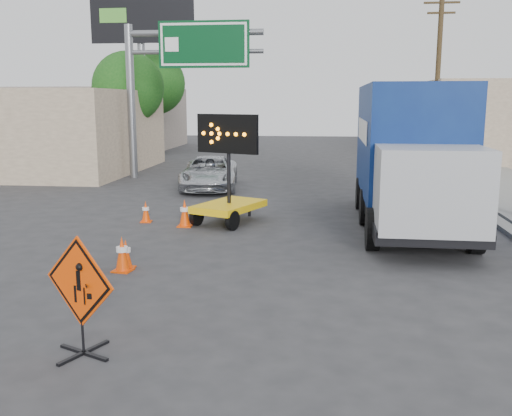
% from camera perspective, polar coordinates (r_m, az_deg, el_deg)
% --- Properties ---
extents(ground, '(100.00, 100.00, 0.00)m').
position_cam_1_polar(ground, '(8.37, -8.93, -14.20)').
color(ground, '#2D2D30').
rests_on(ground, ground).
extents(curb_right, '(0.40, 60.00, 0.12)m').
position_cam_1_polar(curb_right, '(23.13, 19.27, 1.54)').
color(curb_right, gray).
rests_on(curb_right, ground).
extents(storefront_left_near, '(14.00, 10.00, 4.00)m').
position_cam_1_polar(storefront_left_near, '(31.74, -24.08, 7.07)').
color(storefront_left_near, '#CCB593').
rests_on(storefront_left_near, ground).
extents(storefront_left_far, '(12.00, 10.00, 4.40)m').
position_cam_1_polar(storefront_left_far, '(44.72, -16.05, 8.63)').
color(storefront_left_far, '#A59589').
rests_on(storefront_left_far, ground).
extents(building_right_far, '(10.00, 14.00, 4.60)m').
position_cam_1_polar(building_right_far, '(38.87, 23.14, 8.09)').
color(building_right_far, '#CCB593').
rests_on(building_right_far, ground).
extents(highway_gantry, '(6.18, 0.38, 6.90)m').
position_cam_1_polar(highway_gantry, '(26.13, -8.13, 14.04)').
color(highway_gantry, slate).
rests_on(highway_gantry, ground).
extents(billboard, '(6.10, 0.54, 9.85)m').
position_cam_1_polar(billboard, '(34.99, -11.29, 16.83)').
color(billboard, slate).
rests_on(billboard, ground).
extents(utility_pole_far, '(1.80, 0.26, 9.00)m').
position_cam_1_polar(utility_pole_far, '(31.87, 17.70, 12.34)').
color(utility_pole_far, '#46351E').
rests_on(utility_pole_far, ground).
extents(tree_left_near, '(3.71, 3.71, 6.03)m').
position_cam_1_polar(tree_left_near, '(31.00, -12.67, 11.67)').
color(tree_left_near, '#46351E').
rests_on(tree_left_near, ground).
extents(tree_left_far, '(4.10, 4.10, 6.66)m').
position_cam_1_polar(tree_left_far, '(38.93, -10.18, 12.15)').
color(tree_left_far, '#46351E').
rests_on(tree_left_far, ground).
extents(construction_sign, '(1.18, 0.85, 1.71)m').
position_cam_1_polar(construction_sign, '(8.29, -17.17, -8.11)').
color(construction_sign, black).
rests_on(construction_sign, ground).
extents(arrow_board, '(2.08, 2.54, 3.13)m').
position_cam_1_polar(arrow_board, '(16.47, -2.71, 0.87)').
color(arrow_board, yellow).
rests_on(arrow_board, ground).
extents(pickup_truck, '(2.70, 4.86, 1.29)m').
position_cam_1_polar(pickup_truck, '(23.00, -4.68, 3.53)').
color(pickup_truck, silver).
rests_on(pickup_truck, ground).
extents(box_truck, '(2.74, 8.32, 3.94)m').
position_cam_1_polar(box_truck, '(16.47, 15.14, 4.35)').
color(box_truck, black).
rests_on(box_truck, ground).
extents(cone_a, '(0.43, 0.43, 0.74)m').
position_cam_1_polar(cone_a, '(12.19, -13.23, -4.48)').
color(cone_a, '#F14205').
rests_on(cone_a, ground).
extents(cone_b, '(0.35, 0.35, 0.63)m').
position_cam_1_polar(cone_b, '(12.38, -12.88, -4.50)').
color(cone_b, '#F14205').
rests_on(cone_b, ground).
extents(cone_c, '(0.40, 0.40, 0.78)m').
position_cam_1_polar(cone_c, '(16.16, -7.14, -0.49)').
color(cone_c, '#F14205').
rests_on(cone_c, ground).
extents(cone_d, '(0.36, 0.36, 0.63)m').
position_cam_1_polar(cone_d, '(16.94, -10.96, -0.35)').
color(cone_d, '#F14205').
rests_on(cone_d, ground).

